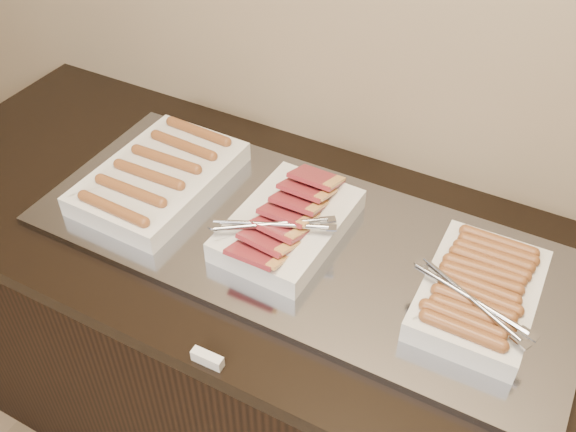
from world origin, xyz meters
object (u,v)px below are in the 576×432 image
(dish_left, at_px, (160,176))
(dish_center, at_px, (287,223))
(warming_tray, at_px, (301,241))
(counter, at_px, (297,363))
(dish_right, at_px, (479,292))

(dish_left, relative_size, dish_center, 1.15)
(warming_tray, relative_size, dish_center, 3.46)
(counter, bearing_deg, warming_tray, 0.00)
(dish_left, relative_size, dish_right, 1.24)
(dish_center, xyz_separation_m, dish_right, (0.42, 0.00, 0.00))
(dish_center, bearing_deg, dish_right, 1.86)
(counter, height_order, dish_left, dish_left)
(counter, relative_size, dish_left, 5.18)
(dish_left, height_order, dish_right, dish_right)
(counter, distance_m, dish_right, 0.64)
(dish_center, distance_m, dish_right, 0.42)
(dish_left, bearing_deg, counter, 1.29)
(warming_tray, height_order, dish_center, dish_center)
(warming_tray, xyz_separation_m, dish_left, (-0.38, 0.00, 0.04))
(dish_right, bearing_deg, warming_tray, 178.40)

